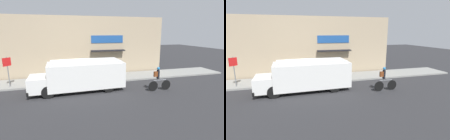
% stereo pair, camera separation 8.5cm
% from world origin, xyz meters
% --- Properties ---
extents(ground_plane, '(70.00, 70.00, 0.00)m').
position_xyz_m(ground_plane, '(0.00, 0.00, 0.00)').
color(ground_plane, '#2B2B2D').
extents(sidewalk, '(28.00, 2.72, 0.13)m').
position_xyz_m(sidewalk, '(0.00, 1.36, 0.07)').
color(sidewalk, gray).
rests_on(sidewalk, ground_plane).
extents(storefront, '(17.54, 0.77, 5.48)m').
position_xyz_m(storefront, '(0.05, 2.99, 2.74)').
color(storefront, tan).
rests_on(storefront, ground_plane).
extents(school_bus, '(6.44, 2.61, 2.15)m').
position_xyz_m(school_bus, '(0.12, -1.30, 1.13)').
color(school_bus, white).
rests_on(school_bus, ground_plane).
extents(cyclist, '(1.75, 0.21, 1.71)m').
position_xyz_m(cyclist, '(5.33, -2.80, 0.81)').
color(cyclist, black).
rests_on(cyclist, ground_plane).
extents(stop_sign_post, '(0.45, 0.45, 2.21)m').
position_xyz_m(stop_sign_post, '(-4.96, 0.58, 1.61)').
color(stop_sign_post, slate).
rests_on(stop_sign_post, sidewalk).
extents(trash_bin, '(0.60, 0.60, 0.96)m').
position_xyz_m(trash_bin, '(0.93, 2.36, 0.61)').
color(trash_bin, slate).
rests_on(trash_bin, sidewalk).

